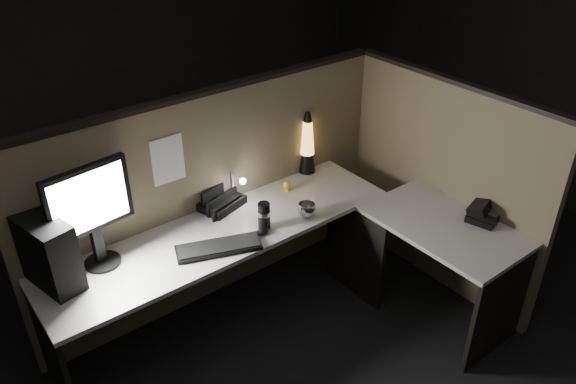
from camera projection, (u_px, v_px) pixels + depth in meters
floor at (301, 360)px, 3.55m from camera, size 6.00×6.00×0.00m
room_shell at (306, 126)px, 2.71m from camera, size 6.00×6.00×6.00m
partition_back at (216, 199)px, 3.79m from camera, size 2.66×0.06×1.50m
partition_right at (441, 187)px, 3.93m from camera, size 0.06×1.66×1.50m
desk at (299, 257)px, 3.51m from camera, size 2.60×1.60×0.73m
pc_tower at (47, 253)px, 2.98m from camera, size 0.26×0.41×0.40m
monitor at (91, 207)px, 3.04m from camera, size 0.48×0.21×0.62m
keyboard at (219, 248)px, 3.33m from camera, size 0.53×0.34×0.02m
mouse at (262, 231)px, 3.47m from camera, size 0.10×0.08×0.03m
clip_lamp at (238, 186)px, 3.71m from camera, size 0.04×0.17×0.22m
organizer at (218, 199)px, 3.73m from camera, size 0.34×0.32×0.22m
lava_lamp at (307, 148)px, 4.06m from camera, size 0.13×0.13×0.47m
travel_mug at (264, 216)px, 3.48m from camera, size 0.08×0.08×0.18m
steel_mug at (307, 210)px, 3.62m from camera, size 0.15×0.15×0.09m
figurine at (287, 185)px, 3.89m from camera, size 0.06×0.06×0.06m
pinned_paper at (168, 160)px, 3.38m from camera, size 0.21×0.00×0.30m
desk_phone at (483, 213)px, 3.59m from camera, size 0.25×0.25×0.12m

